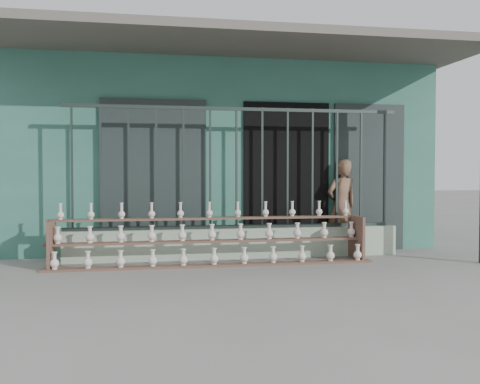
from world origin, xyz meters
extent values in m
plane|color=slate|center=(0.00, 0.00, 0.00)|extent=(60.00, 60.00, 0.00)
cube|color=#306657|center=(0.00, 4.30, 1.60)|extent=(7.00, 5.00, 3.20)
cube|color=black|center=(0.90, 1.82, 1.20)|extent=(1.40, 0.12, 2.40)
cube|color=black|center=(-1.20, 1.78, 1.20)|extent=(1.60, 0.08, 2.40)
cube|color=black|center=(2.30, 1.78, 1.20)|extent=(1.20, 0.08, 2.40)
cube|color=#59544C|center=(0.00, 1.20, 3.15)|extent=(7.40, 2.00, 0.12)
cube|color=#9FB69C|center=(0.00, 1.30, 0.23)|extent=(5.00, 0.20, 0.45)
cube|color=#283330|center=(-2.35, 1.30, 1.35)|extent=(0.03, 0.03, 1.80)
cube|color=#283330|center=(-1.96, 1.30, 1.35)|extent=(0.03, 0.03, 1.80)
cube|color=#283330|center=(-1.57, 1.30, 1.35)|extent=(0.03, 0.03, 1.80)
cube|color=#283330|center=(-1.18, 1.30, 1.35)|extent=(0.03, 0.03, 1.80)
cube|color=#283330|center=(-0.78, 1.30, 1.35)|extent=(0.03, 0.03, 1.80)
cube|color=#283330|center=(-0.39, 1.30, 1.35)|extent=(0.03, 0.03, 1.80)
cube|color=#283330|center=(0.00, 1.30, 1.35)|extent=(0.03, 0.03, 1.80)
cube|color=#283330|center=(0.39, 1.30, 1.35)|extent=(0.03, 0.03, 1.80)
cube|color=#283330|center=(0.78, 1.30, 1.35)|extent=(0.03, 0.03, 1.80)
cube|color=#283330|center=(1.17, 1.30, 1.35)|extent=(0.03, 0.03, 1.80)
cube|color=#283330|center=(1.57, 1.30, 1.35)|extent=(0.03, 0.03, 1.80)
cube|color=#283330|center=(1.96, 1.30, 1.35)|extent=(0.03, 0.03, 1.80)
cube|color=#283330|center=(2.35, 1.30, 1.35)|extent=(0.03, 0.03, 1.80)
cube|color=#283330|center=(0.00, 1.30, 2.22)|extent=(5.00, 0.04, 0.05)
cube|color=#283330|center=(0.00, 1.30, 0.47)|extent=(5.00, 0.04, 0.05)
cube|color=brown|center=(-0.42, 0.65, 0.01)|extent=(4.50, 0.18, 0.03)
cube|color=brown|center=(-0.42, 0.90, 0.32)|extent=(4.50, 0.18, 0.03)
cube|color=brown|center=(-0.42, 1.15, 0.61)|extent=(4.50, 0.18, 0.03)
cube|color=brown|center=(-2.57, 0.90, 0.32)|extent=(0.04, 0.55, 0.64)
cube|color=brown|center=(1.73, 0.90, 0.32)|extent=(0.04, 0.55, 0.64)
imported|color=brown|center=(1.79, 1.66, 0.75)|extent=(0.62, 0.49, 1.49)
camera|label=1|loc=(-1.35, -6.51, 1.27)|focal=40.00mm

